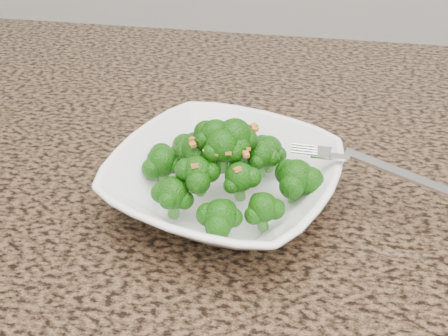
# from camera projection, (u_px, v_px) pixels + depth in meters

# --- Properties ---
(granite_counter) EXTENTS (1.64, 1.04, 0.03)m
(granite_counter) POSITION_uv_depth(u_px,v_px,m) (297.00, 221.00, 0.65)
(granite_counter) COLOR brown
(granite_counter) RESTS_ON cabinet
(bowl) EXTENTS (0.31, 0.31, 0.06)m
(bowl) POSITION_uv_depth(u_px,v_px,m) (224.00, 182.00, 0.63)
(bowl) COLOR white
(bowl) RESTS_ON granite_counter
(broccoli_pile) EXTENTS (0.22, 0.22, 0.07)m
(broccoli_pile) POSITION_uv_depth(u_px,v_px,m) (224.00, 133.00, 0.59)
(broccoli_pile) COLOR #175609
(broccoli_pile) RESTS_ON bowl
(garlic_topping) EXTENTS (0.13, 0.13, 0.01)m
(garlic_topping) POSITION_uv_depth(u_px,v_px,m) (224.00, 101.00, 0.57)
(garlic_topping) COLOR orange
(garlic_topping) RESTS_ON broccoli_pile
(fork) EXTENTS (0.19, 0.07, 0.01)m
(fork) POSITION_uv_depth(u_px,v_px,m) (343.00, 158.00, 0.61)
(fork) COLOR silver
(fork) RESTS_ON bowl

